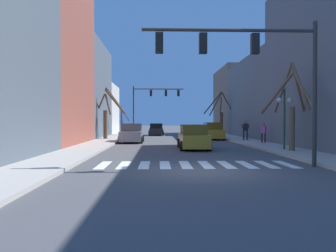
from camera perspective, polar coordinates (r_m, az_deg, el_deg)
The scene contains 18 objects.
ground_plane at distance 12.78m, azimuth 5.77°, elevation -7.81°, with size 240.00×240.00×0.00m, color #4C4C4F.
sidewalk_left at distance 13.53m, azimuth -22.67°, elevation -7.07°, with size 2.58×90.00×0.15m.
building_row_left at distance 28.85m, azimuth -20.37°, elevation 8.77°, with size 6.00×45.51×13.85m.
building_row_right at distance 31.84m, azimuth 21.31°, elevation 7.20°, with size 6.00×48.56×12.59m.
crosswalk_stripes at distance 14.57m, azimuth 4.81°, elevation -6.72°, with size 8.55×2.60×0.01m.
traffic_signal_near at distance 14.30m, azimuth 14.09°, elevation 11.40°, with size 7.33×0.28×6.09m.
traffic_signal_far at distance 44.16m, azimuth -2.85°, elevation 4.77°, with size 6.81×0.28×6.62m.
street_lamp_right_corner at distance 21.79m, azimuth 19.61°, elevation 3.83°, with size 0.95×0.36×4.11m.
car_parked_left_far at distance 22.43m, azimuth 4.45°, elevation -2.03°, with size 2.02×4.46×1.69m.
car_parked_right_mid at distance 43.73m, azimuth -2.07°, elevation -0.65°, with size 2.01×4.62×1.59m.
car_parked_left_mid at distance 29.38m, azimuth -6.35°, elevation -1.33°, with size 2.10×4.34×1.70m.
car_driving_toward_lane at distance 34.28m, azimuth 7.78°, elevation -0.96°, with size 1.99×4.48×1.77m.
pedestrian_on_right_sidewalk at distance 27.98m, azimuth 16.29°, elevation -0.86°, with size 0.58×0.50×1.59m.
pedestrian_crossing_street at distance 31.27m, azimuth 13.33°, elevation -0.42°, with size 0.78×0.31×1.82m.
street_tree_left_mid at distance 33.51m, azimuth -10.36°, elevation 2.04°, with size 3.13×2.06×5.20m.
street_tree_left_near at distance 43.03m, azimuth 9.11°, elevation 1.82°, with size 3.85×1.84×5.58m.
street_tree_left_far at distance 21.07m, azimuth 20.66°, elevation 3.08°, with size 3.11×3.55×5.33m.
street_tree_right_mid at distance 41.07m, azimuth -7.98°, elevation 0.71°, with size 1.19×1.31×3.64m.
Camera 1 is at (-1.67, -12.52, 1.94)m, focal length 35.00 mm.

